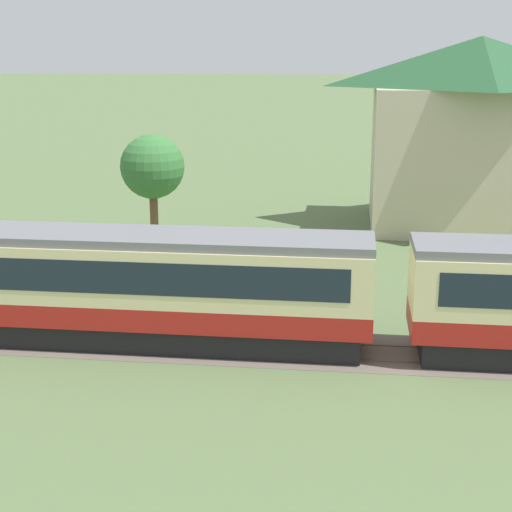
{
  "coord_description": "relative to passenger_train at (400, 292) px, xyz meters",
  "views": [
    {
      "loc": [
        -8.22,
        -25.75,
        10.09
      ],
      "look_at": [
        -12.03,
        4.59,
        1.98
      ],
      "focal_mm": 55.0,
      "sensor_mm": 36.0,
      "label": 1
    }
  ],
  "objects": [
    {
      "name": "station_house_dark_green_roof",
      "position": [
        5.2,
        20.75,
        3.35
      ],
      "size": [
        12.47,
        9.08,
        10.78
      ],
      "color": "beige",
      "rests_on": "ground_plane"
    },
    {
      "name": "railway_track",
      "position": [
        1.93,
        -0.0,
        -2.2
      ],
      "size": [
        153.54,
        3.6,
        0.04
      ],
      "color": "#665B51",
      "rests_on": "ground_plane"
    },
    {
      "name": "passenger_train",
      "position": [
        0.0,
        0.0,
        0.0
      ],
      "size": [
        79.75,
        2.94,
        3.99
      ],
      "color": "#AD1E19",
      "rests_on": "ground_plane"
    },
    {
      "name": "yard_tree_2",
      "position": [
        -11.38,
        11.61,
        2.27
      ],
      "size": [
        3.13,
        3.13,
        6.1
      ],
      "color": "brown",
      "rests_on": "ground_plane"
    }
  ]
}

